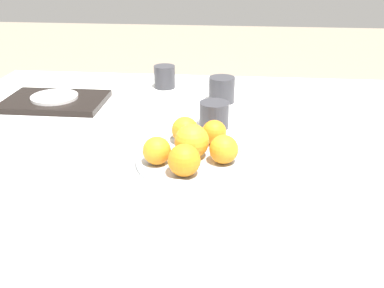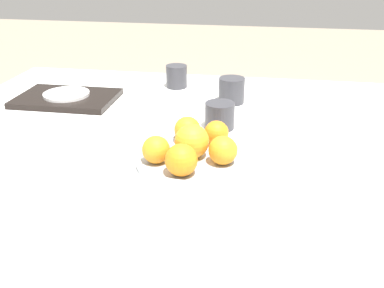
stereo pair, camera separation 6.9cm
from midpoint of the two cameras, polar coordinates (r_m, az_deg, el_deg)
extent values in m
cube|color=white|center=(1.51, -1.32, -10.24)|extent=(1.58, 1.01, 0.74)
cylinder|color=#B2BCC6|center=(1.09, -1.81, -2.05)|extent=(0.27, 0.27, 0.02)
torus|color=#B2BCC6|center=(1.08, -1.82, -1.68)|extent=(0.27, 0.27, 0.01)
sphere|color=orange|center=(1.07, -1.87, 0.32)|extent=(0.08, 0.08, 0.08)
sphere|color=orange|center=(1.14, 1.12, 1.49)|extent=(0.06, 0.06, 0.06)
sphere|color=orange|center=(1.15, -2.85, 1.79)|extent=(0.07, 0.07, 0.07)
sphere|color=orange|center=(1.04, -6.38, -0.87)|extent=(0.07, 0.07, 0.07)
sphere|color=orange|center=(0.99, -3.00, -2.11)|extent=(0.07, 0.07, 0.07)
sphere|color=orange|center=(1.04, 2.18, -0.71)|extent=(0.07, 0.07, 0.07)
cube|color=black|center=(1.56, -18.23, 5.15)|extent=(0.32, 0.22, 0.02)
cylinder|color=white|center=(1.55, -18.30, 5.67)|extent=(0.15, 0.15, 0.01)
cylinder|color=#333338|center=(1.65, -4.71, 8.49)|extent=(0.08, 0.08, 0.08)
cylinder|color=#333338|center=(1.28, 1.29, 3.69)|extent=(0.09, 0.09, 0.08)
cylinder|color=#333338|center=(1.50, 2.48, 6.90)|extent=(0.09, 0.09, 0.08)
cube|color=white|center=(1.10, -15.55, -2.79)|extent=(0.11, 0.13, 0.01)
camera|label=1|loc=(0.03, -91.84, -0.84)|focal=42.00mm
camera|label=2|loc=(0.03, 88.16, 0.84)|focal=42.00mm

